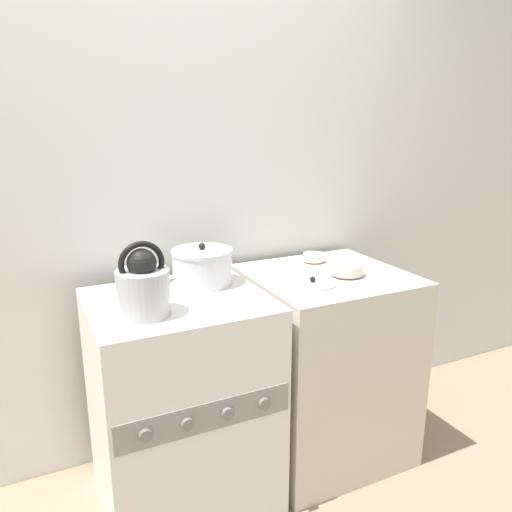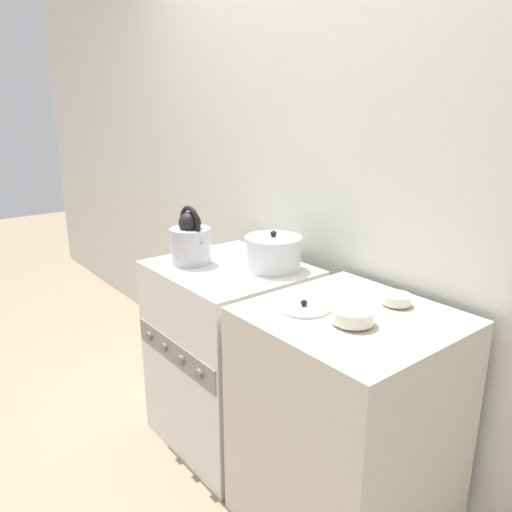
{
  "view_description": "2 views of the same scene",
  "coord_description": "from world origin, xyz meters",
  "px_view_note": "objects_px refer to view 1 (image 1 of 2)",
  "views": [
    {
      "loc": [
        -0.5,
        -1.43,
        1.53
      ],
      "look_at": [
        0.33,
        0.29,
        1.01
      ],
      "focal_mm": 35.0,
      "sensor_mm": 36.0,
      "label": 1
    },
    {
      "loc": [
        1.73,
        -0.93,
        1.57
      ],
      "look_at": [
        0.23,
        0.26,
        0.99
      ],
      "focal_mm": 35.0,
      "sensor_mm": 36.0,
      "label": 2
    }
  ],
  "objects_px": {
    "cooking_pot": "(202,267)",
    "small_ceramic_bowl": "(314,257)",
    "enamel_bowl": "(347,269)",
    "loose_pot_lid": "(313,283)",
    "stove": "(182,402)",
    "kettle": "(144,286)"
  },
  "relations": [
    {
      "from": "cooking_pot",
      "to": "loose_pot_lid",
      "type": "bearing_deg",
      "value": -26.33
    },
    {
      "from": "cooking_pot",
      "to": "small_ceramic_bowl",
      "type": "relative_size",
      "value": 2.4
    },
    {
      "from": "kettle",
      "to": "enamel_bowl",
      "type": "relative_size",
      "value": 1.87
    },
    {
      "from": "stove",
      "to": "enamel_bowl",
      "type": "relative_size",
      "value": 6.25
    },
    {
      "from": "cooking_pot",
      "to": "enamel_bowl",
      "type": "xyz_separation_m",
      "value": [
        0.6,
        -0.17,
        -0.05
      ]
    },
    {
      "from": "enamel_bowl",
      "to": "cooking_pot",
      "type": "bearing_deg",
      "value": 164.49
    },
    {
      "from": "small_ceramic_bowl",
      "to": "kettle",
      "type": "bearing_deg",
      "value": -160.26
    },
    {
      "from": "enamel_bowl",
      "to": "kettle",
      "type": "bearing_deg",
      "value": -175.58
    },
    {
      "from": "small_ceramic_bowl",
      "to": "loose_pot_lid",
      "type": "height_order",
      "value": "small_ceramic_bowl"
    },
    {
      "from": "kettle",
      "to": "loose_pot_lid",
      "type": "height_order",
      "value": "kettle"
    },
    {
      "from": "cooking_pot",
      "to": "enamel_bowl",
      "type": "relative_size",
      "value": 1.78
    },
    {
      "from": "cooking_pot",
      "to": "loose_pot_lid",
      "type": "height_order",
      "value": "cooking_pot"
    },
    {
      "from": "enamel_bowl",
      "to": "loose_pot_lid",
      "type": "relative_size",
      "value": 0.73
    },
    {
      "from": "cooking_pot",
      "to": "enamel_bowl",
      "type": "height_order",
      "value": "cooking_pot"
    },
    {
      "from": "loose_pot_lid",
      "to": "cooking_pot",
      "type": "bearing_deg",
      "value": 153.67
    },
    {
      "from": "stove",
      "to": "loose_pot_lid",
      "type": "relative_size",
      "value": 4.56
    },
    {
      "from": "enamel_bowl",
      "to": "small_ceramic_bowl",
      "type": "xyz_separation_m",
      "value": [
        -0.01,
        0.25,
        -0.01
      ]
    },
    {
      "from": "small_ceramic_bowl",
      "to": "loose_pot_lid",
      "type": "relative_size",
      "value": 0.54
    },
    {
      "from": "loose_pot_lid",
      "to": "small_ceramic_bowl",
      "type": "bearing_deg",
      "value": 57.04
    },
    {
      "from": "stove",
      "to": "enamel_bowl",
      "type": "height_order",
      "value": "enamel_bowl"
    },
    {
      "from": "stove",
      "to": "loose_pot_lid",
      "type": "xyz_separation_m",
      "value": [
        0.55,
        -0.07,
        0.44
      ]
    },
    {
      "from": "stove",
      "to": "small_ceramic_bowl",
      "type": "xyz_separation_m",
      "value": [
        0.74,
        0.21,
        0.46
      ]
    }
  ]
}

